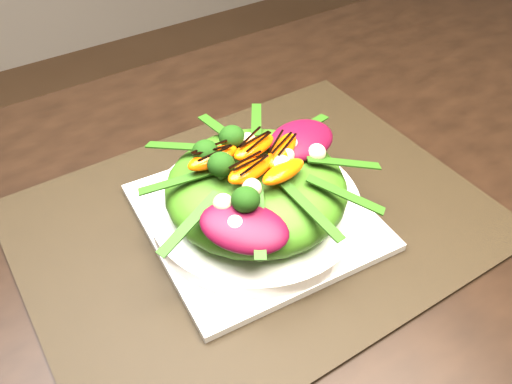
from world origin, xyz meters
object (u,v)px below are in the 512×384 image
placemat (256,220)px  lettuce_mound (256,188)px  plate_base (256,216)px  dining_table (404,218)px  orange_segment (234,145)px  salad_bowl (256,208)px

placemat → lettuce_mound: (0.00, 0.00, 0.05)m
placemat → plate_base: 0.01m
placemat → lettuce_mound: 0.05m
dining_table → orange_segment: 0.22m
lettuce_mound → orange_segment: orange_segment is taller
placemat → salad_bowl: 0.02m
salad_bowl → plate_base: bearing=0.0°
placemat → plate_base: plate_base is taller
dining_table → lettuce_mound: (-0.16, 0.07, 0.07)m
orange_segment → lettuce_mound: bearing=-80.7°
plate_base → salad_bowl: 0.01m
salad_bowl → dining_table: bearing=-24.1°
plate_base → lettuce_mound: lettuce_mound is taller
salad_bowl → lettuce_mound: bearing=90.0°
lettuce_mound → placemat: bearing=-90.0°
plate_base → orange_segment: bearing=99.3°
orange_segment → dining_table: bearing=-32.5°
plate_base → orange_segment: size_ratio=4.15×
placemat → lettuce_mound: lettuce_mound is taller
salad_bowl → lettuce_mound: size_ratio=1.19×
plate_base → salad_bowl: size_ratio=1.01×
lettuce_mound → dining_table: bearing=-24.1°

